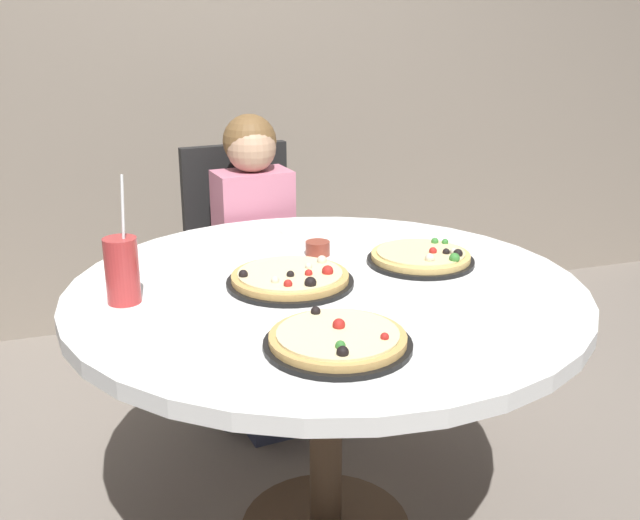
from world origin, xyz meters
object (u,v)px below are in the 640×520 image
at_px(pizza_cheese, 291,279).
at_px(diner_child, 262,289).
at_px(pizza_veggie, 421,257).
at_px(soda_cup, 122,270).
at_px(pizza_pepperoni, 338,340).
at_px(sauce_bowl, 318,248).
at_px(dining_table, 326,316).
at_px(chair_wooden, 245,261).
at_px(plate_small, 307,230).

bearing_deg(pizza_cheese, diner_child, 82.12).
xyz_separation_m(pizza_veggie, soda_cup, (-0.80, -0.03, 0.06)).
bearing_deg(pizza_pepperoni, sauce_bowl, 75.35).
bearing_deg(pizza_pepperoni, dining_table, 74.49).
height_order(chair_wooden, pizza_pepperoni, chair_wooden).
xyz_separation_m(dining_table, pizza_pepperoni, (-0.10, -0.36, 0.10)).
height_order(dining_table, sauce_bowl, sauce_bowl).
xyz_separation_m(chair_wooden, pizza_cheese, (-0.08, -0.86, 0.24)).
relative_size(diner_child, pizza_veggie, 3.66).
bearing_deg(pizza_cheese, pizza_pepperoni, -91.95).
bearing_deg(pizza_veggie, soda_cup, -177.56).
xyz_separation_m(diner_child, plate_small, (0.09, -0.23, 0.27)).
height_order(dining_table, pizza_veggie, pizza_veggie).
bearing_deg(chair_wooden, sauce_bowl, -84.30).
bearing_deg(sauce_bowl, chair_wooden, 95.70).
distance_m(pizza_pepperoni, soda_cup, 0.57).
relative_size(pizza_cheese, plate_small, 1.81).
distance_m(pizza_cheese, plate_small, 0.49).
height_order(dining_table, diner_child, diner_child).
relative_size(pizza_pepperoni, soda_cup, 1.02).
xyz_separation_m(pizza_pepperoni, soda_cup, (-0.40, 0.40, 0.06)).
relative_size(dining_table, diner_child, 1.22).
distance_m(dining_table, plate_small, 0.49).
bearing_deg(pizza_veggie, diner_child, 115.18).
distance_m(pizza_veggie, pizza_pepperoni, 0.59).
bearing_deg(pizza_cheese, pizza_veggie, 6.97).
bearing_deg(diner_child, plate_small, -67.96).
bearing_deg(chair_wooden, pizza_veggie, -68.92).
bearing_deg(pizza_veggie, pizza_cheese, -173.03).
height_order(diner_child, pizza_pepperoni, diner_child).
distance_m(diner_child, pizza_cheese, 0.74).
bearing_deg(pizza_pepperoni, pizza_veggie, 47.09).
bearing_deg(dining_table, soda_cup, 175.24).
height_order(pizza_veggie, soda_cup, soda_cup).
bearing_deg(pizza_veggie, dining_table, -166.05).
xyz_separation_m(dining_table, soda_cup, (-0.50, 0.04, 0.17)).
distance_m(pizza_cheese, soda_cup, 0.42).
relative_size(pizza_cheese, pizza_pepperoni, 1.04).
relative_size(pizza_veggie, plate_small, 1.64).
xyz_separation_m(pizza_veggie, pizza_pepperoni, (-0.40, -0.43, -0.00)).
relative_size(chair_wooden, plate_small, 5.28).
bearing_deg(dining_table, diner_child, 89.39).
bearing_deg(chair_wooden, pizza_cheese, -95.14).
height_order(pizza_cheese, pizza_pepperoni, pizza_cheese).
bearing_deg(dining_table, sauce_bowl, 76.66).
bearing_deg(chair_wooden, plate_small, -75.04).
height_order(pizza_cheese, sauce_bowl, pizza_cheese).
xyz_separation_m(chair_wooden, pizza_veggie, (0.31, -0.81, 0.24)).
relative_size(pizza_pepperoni, plate_small, 1.73).
height_order(pizza_veggie, plate_small, pizza_veggie).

